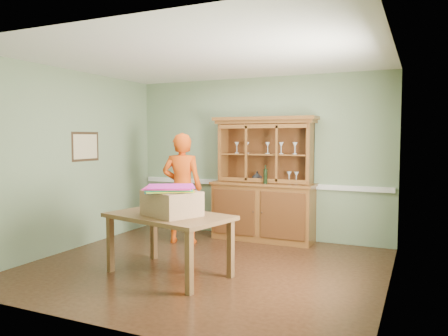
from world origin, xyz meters
The scene contains 14 objects.
floor centered at (0.00, 0.00, 0.00)m, with size 4.50×4.50×0.00m, color #482917.
ceiling centered at (0.00, 0.00, 2.70)m, with size 4.50×4.50×0.00m, color white.
wall_back centered at (0.00, 2.00, 1.35)m, with size 4.50×4.50×0.00m, color gray.
wall_left centered at (-2.25, 0.00, 1.35)m, with size 4.00×4.00×0.00m, color gray.
wall_right centered at (2.25, 0.00, 1.35)m, with size 4.00×4.00×0.00m, color gray.
wall_front centered at (0.00, -2.00, 1.35)m, with size 4.50×4.50×0.00m, color gray.
chair_rail centered at (0.00, 1.98, 0.90)m, with size 4.41×0.05×0.08m, color white.
framed_map centered at (-2.23, 0.30, 1.55)m, with size 0.03×0.60×0.46m.
window_panel centered at (2.23, -0.30, 1.50)m, with size 0.03×0.96×1.36m.
china_hutch centered at (0.19, 1.77, 0.71)m, with size 1.72×0.57×2.03m.
dining_table centered at (-0.25, -0.46, 0.66)m, with size 1.66×1.22×0.75m.
cardboard_box centered at (-0.19, -0.50, 0.90)m, with size 0.63×0.51×0.30m, color #A57755.
kite_stack centered at (-0.21, -0.51, 1.08)m, with size 0.75×0.75×0.06m.
person centered at (-0.93, 1.04, 0.88)m, with size 0.64×0.42×1.76m, color #E14A0E.
Camera 1 is at (2.56, -4.99, 1.69)m, focal length 35.00 mm.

